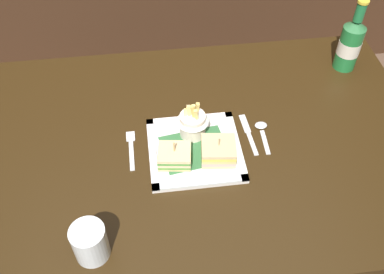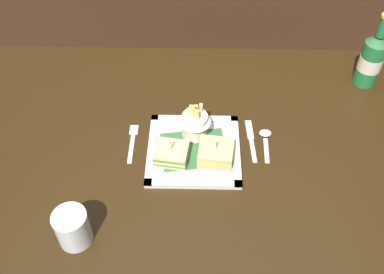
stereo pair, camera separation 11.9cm
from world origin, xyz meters
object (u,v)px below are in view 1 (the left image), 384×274
Objects in this scene: fries_cup at (193,121)px; square_plate at (195,150)px; sandwich_half_left at (175,156)px; spoon at (262,129)px; beer_bottle at (350,43)px; water_glass at (90,244)px; sandwich_half_right at (218,151)px; fork at (131,148)px; knife at (248,132)px; dining_table at (190,175)px.

square_plate is at bearing -91.47° from fries_cup.
sandwich_half_left is at bearing -123.18° from fries_cup.
square_plate is 2.08× the size of spoon.
beer_bottle is 0.99m from water_glass.
beer_bottle reaches higher than sandwich_half_left.
sandwich_half_right is at bearing -0.00° from sandwich_half_left.
fork is 0.89× the size of knife.
beer_bottle is (0.47, 0.34, 0.06)m from sandwich_half_right.
dining_table is 0.65m from beer_bottle.
sandwich_half_left is 0.96× the size of sandwich_half_right.
spoon is at bearing 5.08° from knife.
knife is at bearing 4.62° from dining_table.
dining_table is 11.25× the size of spoon.
beer_bottle is (0.59, 0.34, 0.06)m from sandwich_half_left.
fries_cup is at bearing 177.44° from knife.
sandwich_half_right is at bearing -140.22° from knife.
knife is at bearing 39.78° from sandwich_half_right.
water_glass is (-0.21, -0.23, 0.01)m from sandwich_half_left.
fries_cup is at bearing 121.88° from sandwich_half_right.
sandwich_half_right is 0.58m from beer_bottle.
sandwich_half_right is 0.63× the size of knife.
beer_bottle reaches higher than dining_table.
dining_table is at bearing -175.38° from knife.
fork is at bearing -179.60° from dining_table.
sandwich_half_right reaches higher than square_plate.
fork is at bearing 168.48° from square_plate.
knife reaches higher than dining_table.
sandwich_half_left reaches higher than fork.
beer_bottle is (0.54, 0.27, 0.24)m from dining_table.
fork and knife have the same top height.
beer_bottle is at bearing 36.84° from spoon.
sandwich_half_left is (-0.05, -0.07, 0.18)m from dining_table.
sandwich_half_left is at bearing -149.50° from square_plate.
sandwich_half_right is 0.11m from fries_cup.
knife is (0.16, -0.01, -0.06)m from fries_cup.
dining_table is 0.16m from square_plate.
beer_bottle reaches higher than fries_cup.
knife is (0.16, 0.05, -0.01)m from square_plate.
sandwich_half_left is at bearing -150.30° from beer_bottle.
sandwich_half_right reaches higher than dining_table.
fries_cup reaches higher than sandwich_half_right.
fries_cup is 0.59m from beer_bottle.
dining_table is at bearing -119.97° from fries_cup.
beer_bottle is at bearing 24.83° from fries_cup.
spoon is (0.47, 0.32, -0.04)m from water_glass.
fries_cup is at bearing 179.01° from spoon.
dining_table is 14.22× the size of sandwich_half_left.
dining_table is at bearing -153.86° from beer_bottle.
water_glass is (-0.33, -0.23, 0.01)m from sandwich_half_right.
fork is at bearing 163.23° from sandwich_half_right.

